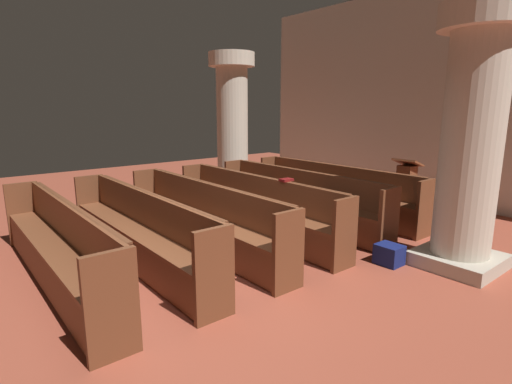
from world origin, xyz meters
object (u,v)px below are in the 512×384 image
pillar_far_side (232,123)px  hymn_book (286,180)px  pew_row_0 (333,189)px  pew_row_3 (202,214)px  lectern (406,192)px  pillar_aisle_side (472,137)px  pew_row_1 (297,196)px  pew_row_4 (138,227)px  pew_row_5 (56,243)px  kneeler_box_navy (389,255)px  pew_row_2 (254,204)px

pillar_far_side → hymn_book: 3.54m
pew_row_0 → pew_row_3: 2.91m
pew_row_0 → lectern: (0.89, 1.04, -0.05)m
pew_row_0 → hymn_book: size_ratio=19.10×
pillar_aisle_side → pillar_far_side: 5.37m
pillar_far_side → pew_row_0: bearing=9.1°
pew_row_1 → pew_row_4: same height
pew_row_3 → pillar_far_side: pillar_far_side is taller
pew_row_4 → pew_row_5: 0.97m
kneeler_box_navy → pew_row_2: bearing=-164.5°
pillar_aisle_side → pew_row_3: bearing=-141.0°
pew_row_2 → pillar_far_side: pillar_far_side is taller
pillar_aisle_side → hymn_book: size_ratio=16.39×
pew_row_0 → pew_row_2: same height
pew_row_5 → pillar_aisle_side: size_ratio=1.17×
pew_row_5 → pew_row_1: bearing=90.0°
pew_row_2 → kneeler_box_navy: 2.21m
pillar_aisle_side → pillar_far_side: same height
pew_row_0 → pillar_aisle_side: bearing=-15.0°
pillar_far_side → lectern: size_ratio=2.95×
pillar_aisle_side → lectern: size_ratio=2.95×
pew_row_1 → pillar_far_side: (-2.66, 0.55, 1.17)m
pew_row_1 → lectern: (0.89, 2.01, -0.05)m
pew_row_2 → pew_row_3: bearing=-90.0°
pillar_far_side → pew_row_4: bearing=-52.5°
pew_row_3 → pillar_far_side: size_ratio=1.17×
pew_row_3 → pew_row_5: (0.00, -1.94, 0.00)m
pew_row_2 → lectern: 3.11m
pew_row_4 → pew_row_0: bearing=90.0°
pillar_aisle_side → pew_row_2: bearing=-155.7°
pew_row_5 → pillar_far_side: size_ratio=1.17×
pew_row_3 → pew_row_5: same height
pew_row_1 → pew_row_4: (0.00, -2.91, 0.00)m
pew_row_1 → pew_row_4: bearing=-90.0°
hymn_book → pew_row_4: bearing=-104.3°
pew_row_2 → pew_row_4: 1.94m
pillar_far_side → lectern: pillar_far_side is taller
lectern → pew_row_3: bearing=-102.7°
pillar_aisle_side → kneeler_box_navy: (-0.61, -0.64, -1.54)m
pew_row_0 → pillar_far_side: (-2.66, -0.43, 1.17)m
pew_row_1 → pew_row_2: bearing=-90.0°
pew_row_0 → pew_row_4: 3.89m
pew_row_1 → kneeler_box_navy: size_ratio=11.50×
pew_row_4 → pew_row_5: bearing=-90.0°
pew_row_4 → kneeler_box_navy: bearing=50.2°
pew_row_0 → hymn_book: bearing=-72.9°
pew_row_4 → hymn_book: hymn_book is taller
pew_row_3 → lectern: bearing=77.3°
lectern → kneeler_box_navy: lectern is taller
pew_row_3 → lectern: lectern is taller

